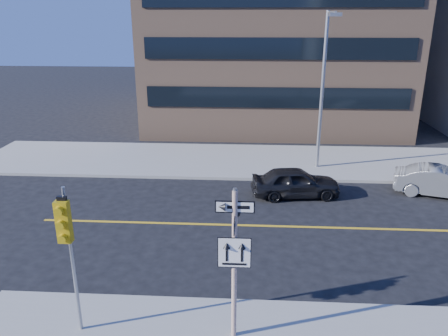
# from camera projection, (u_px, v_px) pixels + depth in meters

# --- Properties ---
(ground) EXTENTS (120.00, 120.00, 0.00)m
(ground) POSITION_uv_depth(u_px,v_px,m) (237.00, 283.00, 13.62)
(ground) COLOR black
(ground) RESTS_ON ground
(sign_pole) EXTENTS (0.92, 0.92, 4.06)m
(sign_pole) POSITION_uv_depth(u_px,v_px,m) (234.00, 257.00, 10.45)
(sign_pole) COLOR silver
(sign_pole) RESTS_ON near_sidewalk
(traffic_signal) EXTENTS (0.32, 0.45, 4.00)m
(traffic_signal) POSITION_uv_depth(u_px,v_px,m) (66.00, 233.00, 10.34)
(traffic_signal) COLOR gray
(traffic_signal) RESTS_ON near_sidewalk
(parked_car_a) EXTENTS (2.08, 4.17, 1.37)m
(parked_car_a) POSITION_uv_depth(u_px,v_px,m) (295.00, 182.00, 20.00)
(parked_car_a) COLOR black
(parked_car_a) RESTS_ON ground
(parked_car_b) EXTENTS (2.60, 4.33, 1.35)m
(parked_car_b) POSITION_uv_depth(u_px,v_px,m) (441.00, 182.00, 20.04)
(parked_car_b) COLOR slate
(parked_car_b) RESTS_ON ground
(streetlight_a) EXTENTS (0.55, 2.25, 8.00)m
(streetlight_a) POSITION_uv_depth(u_px,v_px,m) (324.00, 82.00, 21.96)
(streetlight_a) COLOR gray
(streetlight_a) RESTS_ON far_sidewalk
(building_brick) EXTENTS (18.00, 18.00, 18.00)m
(building_brick) POSITION_uv_depth(u_px,v_px,m) (273.00, 1.00, 34.09)
(building_brick) COLOR #A47B5B
(building_brick) RESTS_ON ground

